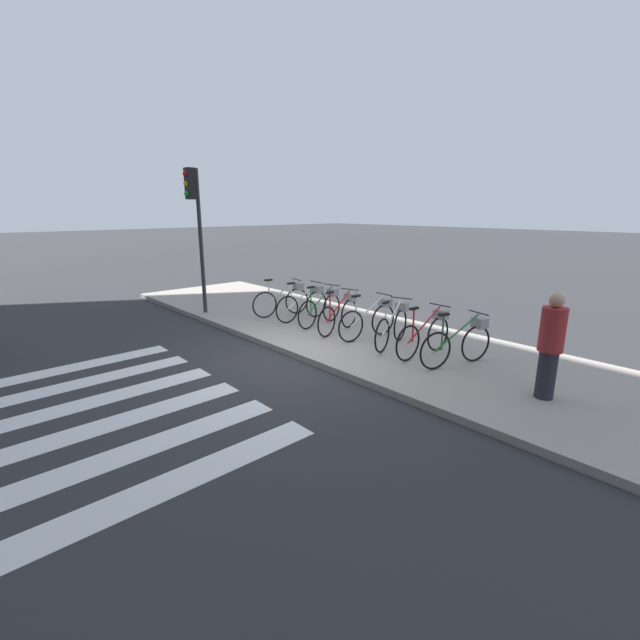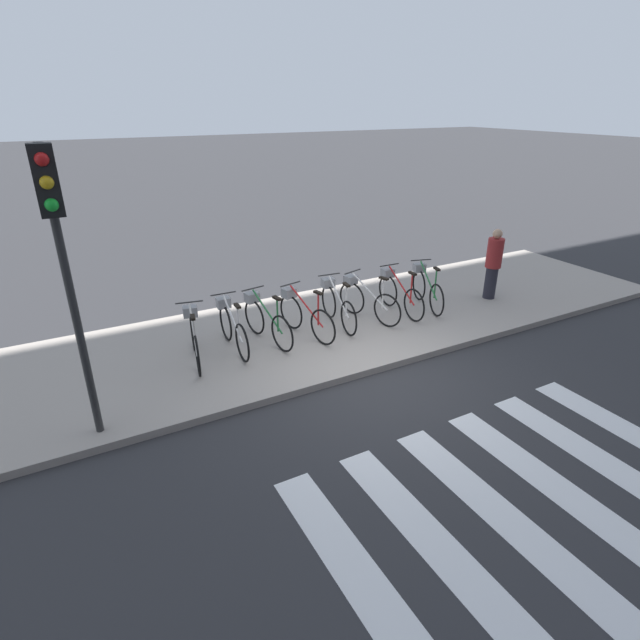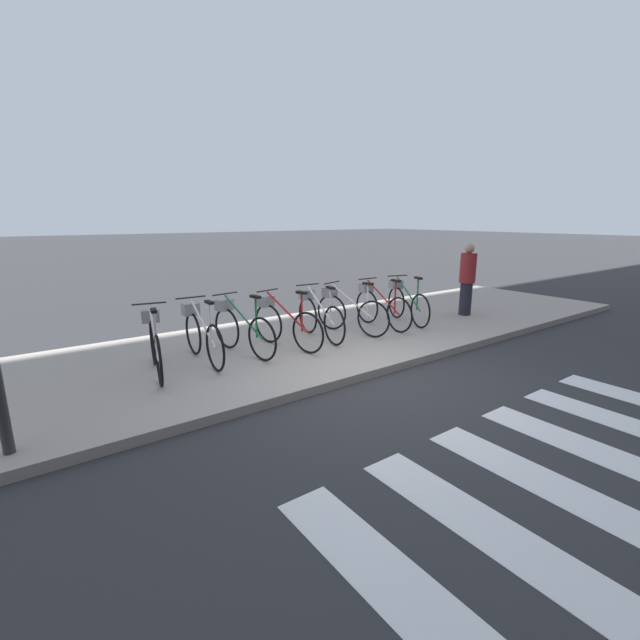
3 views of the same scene
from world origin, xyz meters
name	(u,v)px [view 2 (image 2 of 3)]	position (x,y,z in m)	size (l,w,h in m)	color
ground_plane	(372,375)	(0.00, 0.00, 0.00)	(120.00, 120.00, 0.00)	#2D2D30
sidewalk	(318,329)	(0.00, 1.89, 0.06)	(15.89, 3.78, 0.12)	#9E9389
parked_bicycle_0	(194,336)	(-2.46, 1.72, 0.55)	(0.48, 1.58, 0.98)	black
parked_bicycle_1	(232,325)	(-1.76, 1.83, 0.55)	(0.46, 1.60, 0.98)	black
parked_bicycle_2	(265,318)	(-1.12, 1.83, 0.55)	(0.46, 1.58, 0.98)	black
parked_bicycle_3	(303,313)	(-0.40, 1.72, 0.55)	(0.52, 1.57, 0.98)	black
parked_bicycle_4	(336,303)	(0.39, 1.85, 0.55)	(0.46, 1.59, 0.98)	black
parked_bicycle_5	(366,298)	(1.04, 1.80, 0.55)	(0.59, 1.54, 0.98)	black
parked_bicycle_6	(398,292)	(1.83, 1.79, 0.55)	(0.46, 1.60, 0.98)	black
parked_bicycle_7	(426,286)	(2.54, 1.76, 0.55)	(0.59, 1.54, 0.98)	black
pedestrian	(493,263)	(4.11, 1.44, 0.93)	(0.34, 0.34, 1.56)	#23232D
traffic_light	(59,241)	(-4.15, 0.24, 2.75)	(0.24, 0.40, 3.67)	#2D2D2D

